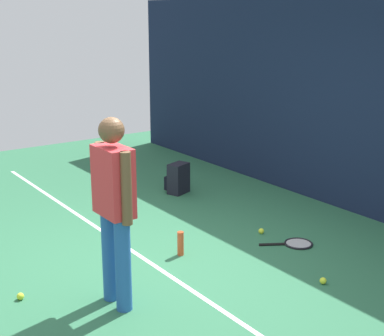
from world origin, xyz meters
TOP-DOWN VIEW (x-y plane):
  - ground_plane at (0.00, 0.00)m, footprint 12.00×12.00m
  - back_fence at (0.00, 3.00)m, footprint 10.00×0.10m
  - court_line at (0.00, -0.02)m, footprint 9.00×0.05m
  - tennis_player at (0.40, -0.70)m, footprint 0.53×0.22m
  - tennis_racket at (0.37, 1.57)m, footprint 0.47×0.62m
  - backpack at (-1.98, 1.56)m, footprint 0.35×0.35m
  - tennis_ball_near_player at (-0.18, -1.39)m, footprint 0.07×0.07m
  - tennis_ball_mid_court at (1.21, 1.09)m, footprint 0.07×0.07m
  - tennis_ball_far_left at (-0.10, 1.48)m, footprint 0.07×0.07m
  - water_bottle at (-0.15, 0.36)m, footprint 0.07×0.07m

SIDE VIEW (x-z plane):
  - ground_plane at x=0.00m, z-range 0.00..0.00m
  - court_line at x=0.00m, z-range 0.00..0.00m
  - tennis_racket at x=0.37m, z-range 0.00..0.03m
  - tennis_ball_near_player at x=-0.18m, z-range 0.00..0.07m
  - tennis_ball_mid_court at x=1.21m, z-range 0.00..0.07m
  - tennis_ball_far_left at x=-0.10m, z-range 0.00..0.07m
  - water_bottle at x=-0.15m, z-range 0.00..0.26m
  - backpack at x=-1.98m, z-range -0.01..0.43m
  - tennis_player at x=0.40m, z-range 0.12..1.82m
  - back_fence at x=0.00m, z-range 0.00..2.74m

